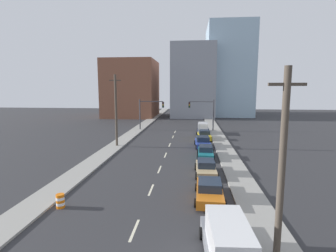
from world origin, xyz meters
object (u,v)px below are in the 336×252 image
sedan_tan (206,168)px  sedan_blue (203,142)px  sedan_orange (209,191)px  traffic_signal_left (147,110)px  box_truck_gray (228,244)px  utility_pole_left_mid (116,110)px  sedan_teal (206,152)px  traffic_barrel (60,201)px  box_truck_navy (203,128)px  traffic_signal_right (206,110)px  utility_pole_right_near (282,165)px  sedan_yellow (204,135)px

sedan_tan → sedan_blue: 11.73m
sedan_orange → sedan_tan: sedan_orange is taller
traffic_signal_left → box_truck_gray: traffic_signal_left is taller
utility_pole_left_mid → sedan_teal: utility_pole_left_mid is taller
traffic_signal_left → sedan_orange: traffic_signal_left is taller
box_truck_gray → sedan_teal: bearing=87.3°
utility_pole_left_mid → sedan_orange: 20.77m
utility_pole_left_mid → box_truck_gray: utility_pole_left_mid is taller
sedan_tan → traffic_barrel: bearing=-142.9°
utility_pole_left_mid → box_truck_navy: bearing=43.9°
sedan_tan → box_truck_navy: size_ratio=0.74×
utility_pole_left_mid → sedan_blue: utility_pole_left_mid is taller
sedan_teal → box_truck_gray: bearing=-88.0°
traffic_signal_right → utility_pole_right_near: utility_pole_right_near is taller
utility_pole_right_near → sedan_blue: 24.26m
sedan_orange → sedan_tan: size_ratio=1.04×
utility_pole_left_mid → traffic_signal_left: bearing=83.5°
utility_pole_left_mid → sedan_teal: size_ratio=2.15×
box_truck_gray → utility_pole_right_near: bearing=12.0°
box_truck_gray → sedan_yellow: box_truck_gray is taller
utility_pole_right_near → traffic_signal_left: bearing=108.7°
box_truck_navy → traffic_signal_right: bearing=81.6°
box_truck_gray → sedan_orange: box_truck_gray is taller
traffic_barrel → sedan_teal: bearing=53.3°
traffic_signal_right → box_truck_gray: size_ratio=0.99×
sedan_teal → sedan_yellow: 11.14m
utility_pole_left_mid → sedan_tan: (11.78, -10.97, -4.44)m
sedan_tan → box_truck_gray: bearing=-89.0°
traffic_barrel → sedan_yellow: (10.74, 25.11, 0.21)m
traffic_barrel → sedan_yellow: bearing=66.8°
utility_pole_right_near → box_truck_navy: (-2.18, 34.94, -3.71)m
traffic_barrel → box_truck_navy: size_ratio=0.16×
utility_pole_left_mid → sedan_yellow: size_ratio=2.22×
traffic_signal_left → traffic_barrel: size_ratio=6.29×
box_truck_gray → sedan_blue: box_truck_gray is taller
traffic_signal_right → utility_pole_left_mid: (-12.94, -14.87, 1.16)m
traffic_signal_left → utility_pole_right_near: bearing=-71.3°
traffic_barrel → utility_pole_left_mid: bearing=94.9°
sedan_teal → box_truck_navy: (0.31, 16.77, 0.25)m
sedan_blue → utility_pole_right_near: bearing=-86.8°
utility_pole_right_near → sedan_yellow: 29.64m
traffic_signal_right → sedan_teal: (-0.90, -19.74, -3.25)m
traffic_signal_right → sedan_blue: bearing=-94.2°
utility_pole_right_near → box_truck_gray: utility_pole_right_near is taller
utility_pole_right_near → sedan_teal: (-2.49, 18.17, -3.96)m
traffic_signal_right → utility_pole_right_near: 37.95m
traffic_signal_right → sedan_blue: (-1.03, -14.11, -3.24)m
sedan_orange → sedan_yellow: sedan_yellow is taller
sedan_yellow → sedan_teal: bearing=-94.2°
sedan_blue → sedan_yellow: (0.43, 5.50, 0.00)m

